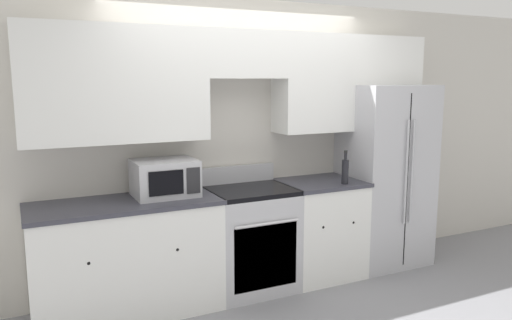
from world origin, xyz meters
TOP-DOWN VIEW (x-y plane):
  - ground_plane at (0.00, 0.00)m, footprint 12.00×12.00m
  - wall_back at (0.00, 0.57)m, footprint 8.00×0.39m
  - lower_cabinets_left at (-1.15, 0.31)m, footprint 1.48×0.64m
  - lower_cabinets_right at (0.68, 0.31)m, footprint 0.76×0.64m
  - oven_range at (-0.06, 0.31)m, footprint 0.74×0.65m
  - refrigerator at (1.47, 0.37)m, footprint 0.84×0.77m
  - microwave at (-0.81, 0.37)m, footprint 0.51×0.41m
  - bottle at (0.81, 0.10)m, footprint 0.06×0.06m

SIDE VIEW (x-z plane):
  - ground_plane at x=0.00m, z-range 0.00..0.00m
  - lower_cabinets_left at x=-1.15m, z-range 0.00..0.93m
  - lower_cabinets_right at x=0.68m, z-range 0.00..0.93m
  - oven_range at x=-0.06m, z-range -0.07..1.01m
  - refrigerator at x=1.47m, z-range 0.00..1.83m
  - bottle at x=0.81m, z-range 0.90..1.21m
  - microwave at x=-0.81m, z-range 0.93..1.23m
  - wall_back at x=0.00m, z-range 0.25..2.85m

